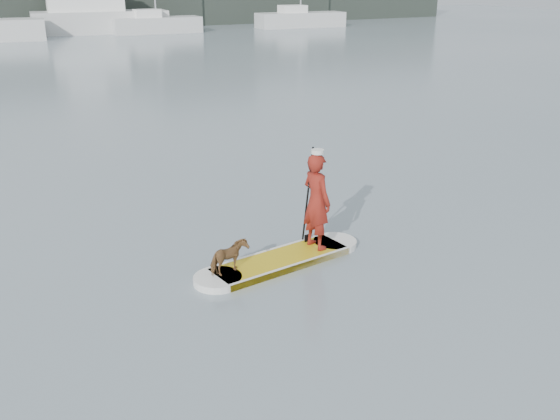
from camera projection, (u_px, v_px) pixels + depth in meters
name	position (u px, v px, depth m)	size (l,w,h in m)	color
ground	(350.00, 274.00, 10.48)	(140.00, 140.00, 0.00)	slate
paddleboard	(280.00, 260.00, 10.82)	(3.27, 1.15, 0.12)	gold
paddler	(317.00, 201.00, 10.93)	(0.63, 0.41, 1.73)	maroon
white_cap	(318.00, 152.00, 10.60)	(0.22, 0.22, 0.07)	silver
dog	(229.00, 258.00, 10.15)	(0.30, 0.66, 0.56)	brown
paddle	(307.00, 207.00, 11.19)	(0.10, 0.30, 2.00)	black
sailboat_e	(156.00, 24.00, 51.63)	(7.37, 2.68, 10.54)	silver
sailboat_f	(300.00, 18.00, 57.11)	(8.34, 2.99, 12.27)	silver
motor_yacht_a	(94.00, 10.00, 51.03)	(11.07, 4.39, 6.48)	silver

